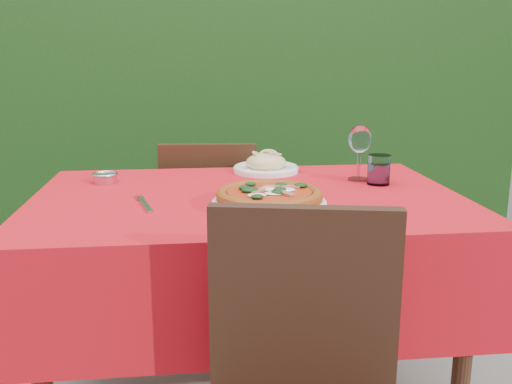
{
  "coord_description": "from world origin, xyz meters",
  "views": [
    {
      "loc": [
        -0.16,
        -1.64,
        1.15
      ],
      "look_at": [
        0.02,
        -0.05,
        0.77
      ],
      "focal_mm": 40.0,
      "sensor_mm": 36.0,
      "label": 1
    }
  ],
  "objects": [
    {
      "name": "pizza_plate",
      "position": [
        0.04,
        -0.15,
        0.77
      ],
      "size": [
        0.36,
        0.36,
        0.06
      ],
      "rotation": [
        0.0,
        0.0,
        -0.32
      ],
      "color": "white",
      "rests_on": "dining_table"
    },
    {
      "name": "water_glass",
      "position": [
        0.43,
        0.09,
        0.79
      ],
      "size": [
        0.07,
        0.07,
        0.1
      ],
      "color": "white",
      "rests_on": "dining_table"
    },
    {
      "name": "steel_ramekin",
      "position": [
        -0.44,
        0.22,
        0.76
      ],
      "size": [
        0.08,
        0.08,
        0.03
      ],
      "primitive_type": "cylinder",
      "color": "silver",
      "rests_on": "dining_table"
    },
    {
      "name": "wine_glass",
      "position": [
        0.39,
        0.16,
        0.88
      ],
      "size": [
        0.08,
        0.08,
        0.18
      ],
      "color": "white",
      "rests_on": "dining_table"
    },
    {
      "name": "fork",
      "position": [
        -0.29,
        -0.1,
        0.75
      ],
      "size": [
        0.08,
        0.21,
        0.01
      ],
      "primitive_type": "cube",
      "rotation": [
        0.0,
        0.0,
        0.25
      ],
      "color": "silver",
      "rests_on": "dining_table"
    },
    {
      "name": "dining_table",
      "position": [
        0.0,
        0.0,
        0.6
      ],
      "size": [
        1.26,
        0.86,
        0.75
      ],
      "color": "#472617",
      "rests_on": "ground"
    },
    {
      "name": "pasta_plate",
      "position": [
        0.1,
        0.33,
        0.77
      ],
      "size": [
        0.23,
        0.23,
        0.07
      ],
      "rotation": [
        0.0,
        0.0,
        0.35
      ],
      "color": "white",
      "rests_on": "dining_table"
    },
    {
      "name": "hedge",
      "position": [
        0.0,
        1.55,
        0.92
      ],
      "size": [
        3.2,
        0.55,
        1.78
      ],
      "color": "black",
      "rests_on": "ground"
    },
    {
      "name": "chair_far",
      "position": [
        -0.1,
        0.6,
        0.47
      ],
      "size": [
        0.4,
        0.4,
        0.82
      ],
      "rotation": [
        0.0,
        0.0,
        3.07
      ],
      "color": "black",
      "rests_on": "ground"
    }
  ]
}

